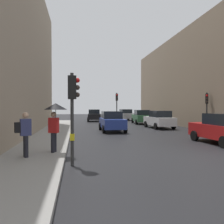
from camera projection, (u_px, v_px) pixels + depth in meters
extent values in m
plane|color=black|center=(210.00, 159.00, 9.37)|extent=(120.00, 120.00, 0.00)
cube|color=gray|center=(48.00, 140.00, 14.20)|extent=(2.63, 40.00, 0.16)
cube|color=gray|center=(223.00, 81.00, 27.11)|extent=(12.00, 28.41, 10.42)
cylinder|color=#2D2D2D|center=(72.00, 120.00, 8.24)|extent=(0.12, 0.12, 3.36)
cube|color=black|center=(72.00, 87.00, 8.21)|extent=(0.31, 0.25, 0.84)
cube|color=yellow|center=(72.00, 137.00, 8.25)|extent=(0.17, 0.21, 0.24)
sphere|color=red|center=(77.00, 80.00, 8.24)|extent=(0.18, 0.18, 0.18)
sphere|color=#2D231E|center=(77.00, 88.00, 8.25)|extent=(0.18, 0.18, 0.18)
sphere|color=#2D231E|center=(77.00, 95.00, 8.25)|extent=(0.18, 0.18, 0.18)
cylinder|color=#2D2D2D|center=(117.00, 109.00, 27.61)|extent=(0.12, 0.12, 3.84)
cube|color=black|center=(117.00, 97.00, 27.58)|extent=(0.25, 0.31, 0.84)
cube|color=yellow|center=(117.00, 116.00, 27.63)|extent=(0.20, 0.17, 0.24)
sphere|color=red|center=(117.00, 95.00, 27.38)|extent=(0.18, 0.18, 0.18)
sphere|color=#2D231E|center=(117.00, 97.00, 27.39)|extent=(0.18, 0.18, 0.18)
sphere|color=#2D231E|center=(117.00, 99.00, 27.39)|extent=(0.18, 0.18, 0.18)
cylinder|color=#2D2D2D|center=(207.00, 112.00, 19.42)|extent=(0.12, 0.12, 3.36)
cube|color=black|center=(207.00, 99.00, 19.39)|extent=(0.36, 0.38, 0.84)
cube|color=yellow|center=(207.00, 120.00, 19.43)|extent=(0.25, 0.24, 0.24)
sphere|color=red|center=(207.00, 96.00, 19.21)|extent=(0.18, 0.18, 0.18)
sphere|color=#2D231E|center=(207.00, 99.00, 19.22)|extent=(0.18, 0.18, 0.18)
sphere|color=#2D231E|center=(207.00, 102.00, 19.22)|extent=(0.18, 0.18, 0.18)
cube|color=navy|center=(112.00, 123.00, 19.99)|extent=(1.83, 4.21, 0.80)
cube|color=black|center=(112.00, 115.00, 20.22)|extent=(1.61, 2.01, 0.64)
cylinder|color=black|center=(125.00, 129.00, 18.81)|extent=(0.22, 0.64, 0.64)
cylinder|color=black|center=(104.00, 129.00, 18.52)|extent=(0.22, 0.64, 0.64)
cylinder|color=black|center=(119.00, 126.00, 21.47)|extent=(0.22, 0.64, 0.64)
cylinder|color=black|center=(100.00, 127.00, 21.19)|extent=(0.22, 0.64, 0.64)
cube|color=black|center=(94.00, 116.00, 34.14)|extent=(2.05, 4.30, 0.80)
cube|color=black|center=(94.00, 112.00, 34.37)|extent=(1.72, 2.09, 0.64)
cylinder|color=black|center=(101.00, 120.00, 32.89)|extent=(0.26, 0.65, 0.64)
cylinder|color=black|center=(88.00, 120.00, 32.72)|extent=(0.26, 0.65, 0.64)
cylinder|color=black|center=(100.00, 119.00, 35.57)|extent=(0.26, 0.65, 0.64)
cylinder|color=black|center=(88.00, 119.00, 35.41)|extent=(0.26, 0.65, 0.64)
cube|color=silver|center=(159.00, 121.00, 22.98)|extent=(2.02, 4.29, 0.80)
cube|color=black|center=(160.00, 114.00, 22.72)|extent=(1.70, 2.08, 0.64)
cylinder|color=black|center=(146.00, 124.00, 24.13)|extent=(0.25, 0.65, 0.64)
cylinder|color=black|center=(162.00, 124.00, 24.50)|extent=(0.25, 0.65, 0.64)
cylinder|color=black|center=(156.00, 126.00, 21.49)|extent=(0.25, 0.65, 0.64)
cylinder|color=black|center=(174.00, 126.00, 21.85)|extent=(0.25, 0.65, 0.64)
cube|color=#2D6038|center=(141.00, 118.00, 29.08)|extent=(2.08, 4.31, 0.80)
cube|color=black|center=(142.00, 112.00, 28.82)|extent=(1.73, 2.10, 0.64)
cylinder|color=black|center=(133.00, 121.00, 30.36)|extent=(0.26, 0.65, 0.64)
cylinder|color=black|center=(146.00, 121.00, 30.51)|extent=(0.26, 0.65, 0.64)
cylinder|color=black|center=(136.00, 122.00, 27.67)|extent=(0.26, 0.65, 0.64)
cylinder|color=black|center=(151.00, 122.00, 27.82)|extent=(0.26, 0.65, 0.64)
cube|color=red|center=(222.00, 131.00, 13.25)|extent=(2.06, 4.30, 0.80)
cylinder|color=black|center=(195.00, 136.00, 14.38)|extent=(0.26, 0.65, 0.64)
cylinder|color=black|center=(220.00, 135.00, 14.77)|extent=(0.26, 0.65, 0.64)
cylinder|color=black|center=(224.00, 142.00, 11.75)|extent=(0.26, 0.65, 0.64)
cube|color=#BCBCC1|center=(125.00, 116.00, 37.05)|extent=(2.02, 4.29, 0.80)
cube|color=black|center=(126.00, 111.00, 36.79)|extent=(1.70, 2.08, 0.64)
cylinder|color=black|center=(118.00, 118.00, 38.19)|extent=(0.25, 0.65, 0.64)
cylinder|color=black|center=(128.00, 118.00, 38.56)|extent=(0.25, 0.65, 0.64)
cylinder|color=black|center=(122.00, 119.00, 35.55)|extent=(0.25, 0.65, 0.64)
cylinder|color=black|center=(133.00, 118.00, 35.92)|extent=(0.25, 0.65, 0.64)
cylinder|color=black|center=(55.00, 142.00, 10.08)|extent=(0.16, 0.16, 0.85)
cylinder|color=black|center=(53.00, 143.00, 9.89)|extent=(0.16, 0.16, 0.85)
cube|color=red|center=(54.00, 125.00, 9.97)|extent=(0.46, 0.38, 0.66)
sphere|color=tan|center=(54.00, 114.00, 9.96)|extent=(0.24, 0.24, 0.24)
cylinder|color=black|center=(56.00, 119.00, 9.94)|extent=(0.02, 0.02, 0.90)
cone|color=black|center=(56.00, 106.00, 9.93)|extent=(1.00, 1.00, 0.28)
cylinder|color=black|center=(25.00, 146.00, 9.09)|extent=(0.16, 0.16, 0.85)
cylinder|color=black|center=(26.00, 147.00, 8.92)|extent=(0.16, 0.16, 0.85)
cube|color=navy|center=(26.00, 127.00, 8.99)|extent=(0.47, 0.39, 0.66)
sphere|color=tan|center=(26.00, 115.00, 8.98)|extent=(0.24, 0.24, 0.24)
cube|color=black|center=(17.00, 128.00, 8.84)|extent=(0.29, 0.33, 0.40)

